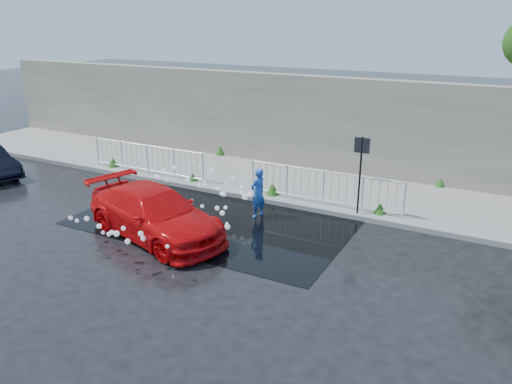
# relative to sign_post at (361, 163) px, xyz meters

# --- Properties ---
(ground) EXTENTS (90.00, 90.00, 0.00)m
(ground) POSITION_rel_sign_post_xyz_m (-4.20, -3.10, -1.72)
(ground) COLOR black
(ground) RESTS_ON ground
(pavement) EXTENTS (30.00, 4.00, 0.15)m
(pavement) POSITION_rel_sign_post_xyz_m (-4.20, 1.90, -1.65)
(pavement) COLOR slate
(pavement) RESTS_ON ground
(curb) EXTENTS (30.00, 0.25, 0.16)m
(curb) POSITION_rel_sign_post_xyz_m (-4.20, -0.10, -1.64)
(curb) COLOR slate
(curb) RESTS_ON ground
(retaining_wall) EXTENTS (30.00, 0.60, 3.50)m
(retaining_wall) POSITION_rel_sign_post_xyz_m (-4.20, 4.10, 0.18)
(retaining_wall) COLOR #676557
(retaining_wall) RESTS_ON pavement
(puddle) EXTENTS (8.00, 5.00, 0.01)m
(puddle) POSITION_rel_sign_post_xyz_m (-3.70, -2.10, -1.72)
(puddle) COLOR black
(puddle) RESTS_ON ground
(sign_post) EXTENTS (0.45, 0.06, 2.50)m
(sign_post) POSITION_rel_sign_post_xyz_m (0.00, 0.00, 0.00)
(sign_post) COLOR black
(sign_post) RESTS_ON ground
(railing_left) EXTENTS (5.05, 0.05, 1.10)m
(railing_left) POSITION_rel_sign_post_xyz_m (-8.20, 0.25, -0.99)
(railing_left) COLOR silver
(railing_left) RESTS_ON pavement
(railing_right) EXTENTS (5.05, 0.05, 1.10)m
(railing_right) POSITION_rel_sign_post_xyz_m (-1.20, 0.25, -0.99)
(railing_right) COLOR silver
(railing_right) RESTS_ON pavement
(weeds) EXTENTS (12.17, 3.93, 0.43)m
(weeds) POSITION_rel_sign_post_xyz_m (-4.50, 1.37, -1.39)
(weeds) COLOR #194713
(weeds) RESTS_ON pavement
(water_spray) EXTENTS (3.59, 5.38, 1.07)m
(water_spray) POSITION_rel_sign_post_xyz_m (-4.36, -2.79, -1.02)
(water_spray) COLOR white
(water_spray) RESTS_ON ground
(red_car) EXTENTS (4.98, 3.10, 1.35)m
(red_car) POSITION_rel_sign_post_xyz_m (-4.52, -3.89, -1.05)
(red_car) COLOR red
(red_car) RESTS_ON ground
(person) EXTENTS (0.51, 0.64, 1.52)m
(person) POSITION_rel_sign_post_xyz_m (-2.70, -1.30, -0.96)
(person) COLOR blue
(person) RESTS_ON ground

